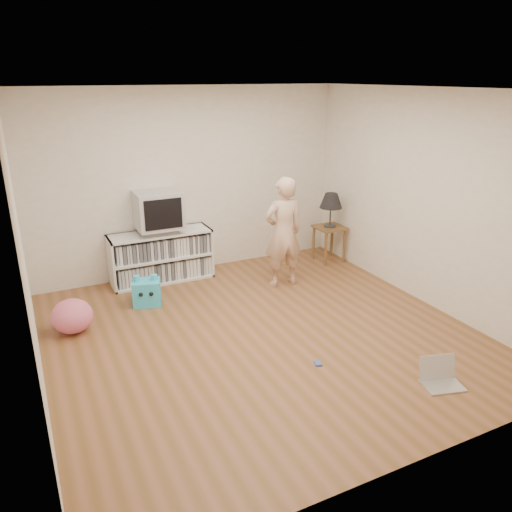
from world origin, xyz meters
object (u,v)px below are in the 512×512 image
object	(u,v)px
side_table	(329,235)
crt_tv	(158,210)
laptop	(440,377)
dvd_deck	(159,230)
media_unit	(161,256)
plush_blue	(147,292)
person	(283,232)
table_lamp	(331,201)
plush_pink	(72,316)

from	to	relation	value
side_table	crt_tv	bearing A→B (deg)	171.78
side_table	laptop	xyz separation A→B (m)	(-0.90, -3.22, -0.35)
dvd_deck	laptop	xyz separation A→B (m)	(1.64, -3.59, -0.67)
dvd_deck	laptop	bearing A→B (deg)	-65.45
media_unit	side_table	world-z (taller)	media_unit
dvd_deck	plush_blue	distance (m)	0.98
plush_blue	side_table	bearing A→B (deg)	22.97
person	laptop	xyz separation A→B (m)	(0.20, -2.70, -0.68)
table_lamp	plush_pink	bearing A→B (deg)	-170.24
crt_tv	side_table	size ratio (longest dim) A/B	1.09
crt_tv	side_table	world-z (taller)	crt_tv
media_unit	plush_blue	world-z (taller)	media_unit
side_table	laptop	world-z (taller)	side_table
dvd_deck	laptop	world-z (taller)	dvd_deck
dvd_deck	person	size ratio (longest dim) A/B	0.30
person	plush_pink	distance (m)	2.82
table_lamp	laptop	size ratio (longest dim) A/B	1.22
laptop	plush_blue	bearing A→B (deg)	140.29
table_lamp	laptop	bearing A→B (deg)	-105.63
table_lamp	person	world-z (taller)	person
dvd_deck	table_lamp	size ratio (longest dim) A/B	0.87
crt_tv	person	world-z (taller)	person
media_unit	plush_pink	size ratio (longest dim) A/B	3.09
dvd_deck	laptop	distance (m)	4.00
side_table	media_unit	bearing A→B (deg)	171.36
crt_tv	table_lamp	size ratio (longest dim) A/B	1.17
plush_pink	plush_blue	bearing A→B (deg)	20.11
plush_pink	media_unit	bearing A→B (deg)	38.42
dvd_deck	crt_tv	size ratio (longest dim) A/B	0.75
dvd_deck	plush_blue	bearing A→B (deg)	-119.64
crt_tv	plush_pink	size ratio (longest dim) A/B	1.33
crt_tv	side_table	distance (m)	2.63
dvd_deck	side_table	world-z (taller)	dvd_deck
media_unit	plush_blue	xyz separation A→B (m)	(-0.39, -0.71, -0.18)
side_table	table_lamp	size ratio (longest dim) A/B	1.07
media_unit	crt_tv	size ratio (longest dim) A/B	2.33
table_lamp	side_table	bearing A→B (deg)	0.00
side_table	table_lamp	xyz separation A→B (m)	(0.00, 0.00, 0.53)
plush_pink	crt_tv	bearing A→B (deg)	37.91
media_unit	laptop	size ratio (longest dim) A/B	3.33
table_lamp	plush_blue	xyz separation A→B (m)	(-2.93, -0.32, -0.77)
plush_blue	plush_pink	distance (m)	0.99
crt_tv	plush_pink	xyz separation A→B (m)	(-1.32, -1.03, -0.83)
media_unit	plush_blue	bearing A→B (deg)	-119.10
dvd_deck	plush_pink	distance (m)	1.76
crt_tv	table_lamp	world-z (taller)	crt_tv
media_unit	dvd_deck	size ratio (longest dim) A/B	3.11
crt_tv	table_lamp	distance (m)	2.56
crt_tv	side_table	bearing A→B (deg)	-8.22
crt_tv	plush_pink	world-z (taller)	crt_tv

